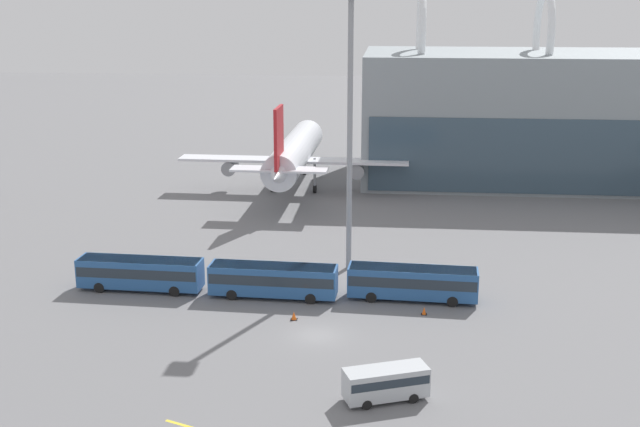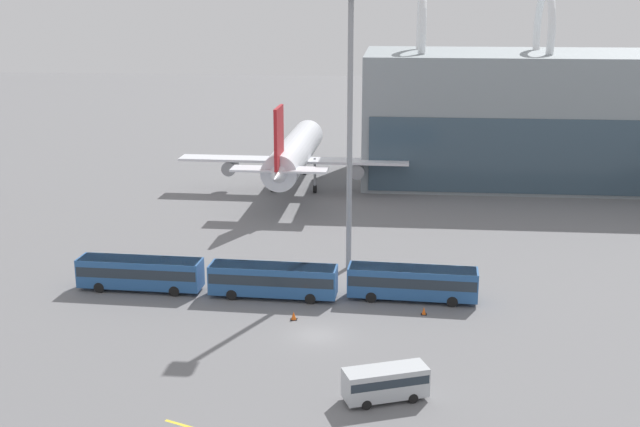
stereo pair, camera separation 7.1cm
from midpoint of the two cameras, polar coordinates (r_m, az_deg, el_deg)
The scene contains 9 objects.
ground_plane at distance 67.38m, azimuth -0.19°, elevation -8.64°, with size 440.00×440.00×0.00m, color slate.
airliner_at_gate_far at distance 114.42m, azimuth -1.83°, elevation 4.30°, with size 32.68×35.44×13.91m.
shuttle_bus_0 at distance 78.47m, azimuth -12.64°, elevation -4.06°, with size 11.98×3.13×3.10m.
shuttle_bus_1 at distance 74.89m, azimuth -3.33°, elevation -4.64°, with size 11.98×3.13×3.10m.
shuttle_bus_2 at distance 74.62m, azimuth 6.62°, elevation -4.79°, with size 12.02×3.32×3.10m.
service_van_foreground at distance 57.03m, azimuth 4.72°, elevation -11.82°, with size 6.20×3.98×2.39m.
floodlight_mast at distance 79.41m, azimuth 2.17°, elevation 7.32°, with size 2.04×2.04×27.48m.
traffic_cone_0 at distance 71.95m, azimuth 7.43°, elevation -6.88°, with size 0.52×0.52×0.69m.
traffic_cone_1 at distance 70.31m, azimuth -1.85°, elevation -7.28°, with size 0.61×0.61×0.74m.
Camera 2 is at (6.01, -61.27, 27.37)m, focal length 45.00 mm.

